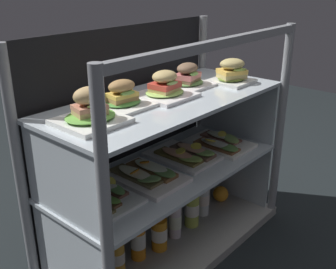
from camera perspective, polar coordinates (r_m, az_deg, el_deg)
ground_plane at (r=1.94m, az=0.00°, el=-15.35°), size 6.00×6.00×0.02m
case_base_deck at (r=1.92m, az=0.00°, el=-14.61°), size 1.11×0.50×0.04m
case_frame at (r=1.75m, az=-2.77°, el=0.26°), size 1.11×0.50×0.96m
riser_lower_tier at (r=1.82m, az=0.00°, el=-9.88°), size 1.04×0.43×0.33m
shelf_lower_glass at (r=1.73m, az=0.00°, el=-5.00°), size 1.06×0.45×0.02m
riser_upper_tier at (r=1.67m, az=0.00°, el=-0.25°), size 1.04×0.43×0.29m
shelf_upper_glass at (r=1.62m, az=0.00°, el=4.85°), size 1.06×0.45×0.02m
plated_roll_sandwich_left_of_center at (r=1.35m, az=-10.82°, el=3.07°), size 0.21×0.21×0.13m
plated_roll_sandwich_right_of_center at (r=1.51m, az=-6.42°, el=5.10°), size 0.20×0.20×0.10m
plated_roll_sandwich_center at (r=1.61m, az=-0.53°, el=6.47°), size 0.21×0.21×0.11m
plated_roll_sandwich_mid_right at (r=1.78m, az=2.72°, el=7.92°), size 0.19×0.19×0.10m
plated_roll_sandwich_near_left_corner at (r=1.85m, az=8.91°, el=8.46°), size 0.17×0.17×0.11m
open_sandwich_tray_mid_left at (r=1.52m, az=-9.55°, el=-8.46°), size 0.21×0.30×0.06m
open_sandwich_tray_far_left at (r=1.64m, az=-2.90°, el=-5.64°), size 0.21×0.30×0.06m
open_sandwich_tray_right_of_center at (r=1.81m, az=2.48°, el=-2.81°), size 0.21×0.30×0.06m
open_sandwich_tray_near_left_corner at (r=1.96m, az=7.26°, el=-1.11°), size 0.21×0.30×0.05m
juice_bottle_front_middle at (r=1.64m, az=-10.47°, el=-17.50°), size 0.06×0.06×0.25m
juice_bottle_near_post at (r=1.69m, az=-7.07°, el=-16.48°), size 0.06×0.06×0.20m
juice_bottle_front_right_end at (r=1.75m, az=-4.20°, el=-14.27°), size 0.06×0.06×0.23m
juice_bottle_tucked_behind at (r=1.80m, az=-1.23°, el=-13.55°), size 0.07×0.07×0.20m
juice_bottle_back_center at (r=1.87m, az=1.01°, el=-11.72°), size 0.06×0.06×0.23m
juice_bottle_back_right at (r=1.94m, az=3.36°, el=-10.01°), size 0.07×0.07×0.24m
juice_bottle_front_fourth at (r=2.03m, az=4.96°, el=-8.63°), size 0.07×0.07×0.24m
orange_fruit_beside_bottles at (r=2.17m, az=7.26°, el=-8.18°), size 0.08×0.08×0.08m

